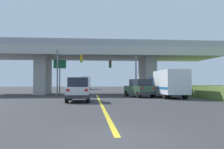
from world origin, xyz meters
TOP-DOWN VIEW (x-y plane):
  - ground at (0.00, 28.49)m, footprint 160.00×160.00m
  - overpass_bridge at (0.00, 28.49)m, footprint 34.83×8.66m
  - lane_divider_stripe at (0.00, 12.82)m, footprint 0.20×25.64m
  - suv_lead at (-1.81, 13.86)m, footprint 1.91×4.63m
  - suv_crossing at (4.67, 19.80)m, footprint 2.94×4.69m
  - box_truck at (7.52, 18.38)m, footprint 2.33×7.26m
  - traffic_signal_nearside at (3.77, 23.64)m, footprint 3.59×0.36m
  - traffic_signal_farside at (-3.96, 24.09)m, footprint 3.26×0.36m
  - highway_sign at (-5.01, 26.40)m, footprint 1.72×0.17m
  - semi_truck_distant at (-2.07, 55.34)m, footprint 2.33×7.07m

SIDE VIEW (x-z plane):
  - ground at x=0.00m, z-range 0.00..0.00m
  - lane_divider_stripe at x=0.00m, z-range 0.00..0.01m
  - suv_crossing at x=4.67m, z-range 0.00..2.02m
  - suv_lead at x=-1.81m, z-range 0.00..2.02m
  - box_truck at x=7.52m, z-range 0.10..2.99m
  - semi_truck_distant at x=-2.07m, z-range 0.07..3.30m
  - traffic_signal_nearside at x=3.77m, z-range 0.68..6.00m
  - highway_sign at x=-5.01m, z-range 1.21..6.17m
  - traffic_signal_farside at x=-3.96m, z-range 0.81..6.66m
  - overpass_bridge at x=0.00m, z-range 1.59..8.94m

